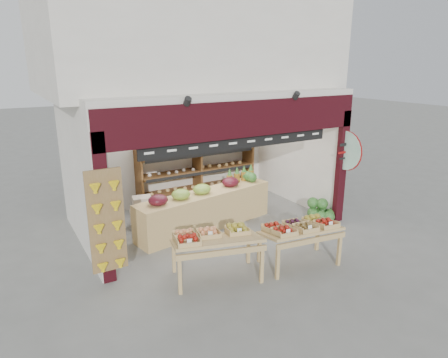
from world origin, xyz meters
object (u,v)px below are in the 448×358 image
back_shelving (197,157)px  cardboard_stack (152,214)px  display_table_left (210,238)px  display_table_right (300,228)px  mid_counter (205,209)px  refrigerator (92,185)px  watermelon_pile (321,212)px

back_shelving → cardboard_stack: back_shelving is taller
display_table_left → display_table_right: bearing=-14.3°
back_shelving → mid_counter: 2.04m
mid_counter → display_table_left: bearing=-115.5°
display_table_left → display_table_right: display_table_left is taller
refrigerator → watermelon_pile: (4.80, -2.51, -0.76)m
display_table_left → display_table_right: size_ratio=1.12×
refrigerator → cardboard_stack: size_ratio=1.78×
refrigerator → display_table_left: size_ratio=1.12×
back_shelving → mid_counter: size_ratio=0.96×
mid_counter → display_table_right: mid_counter is taller
cardboard_stack → display_table_left: display_table_left is taller
refrigerator → cardboard_stack: 1.54m
back_shelving → refrigerator: size_ratio=1.74×
display_table_right → watermelon_pile: display_table_right is taller
back_shelving → display_table_left: bearing=-113.6°
display_table_left → display_table_right: 1.73m
mid_counter → display_table_right: (0.73, -2.41, 0.26)m
refrigerator → display_table_right: bearing=-42.4°
display_table_left → refrigerator: bearing=108.9°
mid_counter → watermelon_pile: size_ratio=5.01×
back_shelving → display_table_left: (-1.64, -3.74, -0.49)m
mid_counter → display_table_left: (-0.95, -1.99, 0.28)m
mid_counter → display_table_left: 2.22m
mid_counter → watermelon_pile: (2.65, -0.97, -0.27)m
cardboard_stack → back_shelving: bearing=30.1°
cardboard_stack → mid_counter: bearing=-36.8°
refrigerator → watermelon_pile: refrigerator is taller
mid_counter → back_shelving: bearing=68.5°
display_table_left → back_shelving: bearing=66.4°
display_table_left → watermelon_pile: display_table_left is taller
mid_counter → display_table_right: bearing=-73.2°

